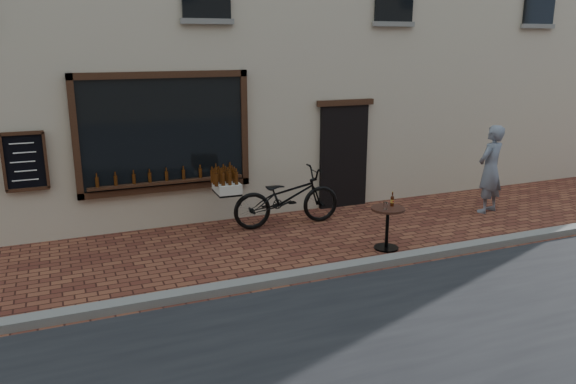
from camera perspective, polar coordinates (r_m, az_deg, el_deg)
name	(u,v)px	position (r m, az deg, el deg)	size (l,w,h in m)	color
ground	(339,278)	(8.67, 5.21, -8.71)	(90.00, 90.00, 0.00)	#51231A
kerb	(333,270)	(8.81, 4.61, -7.88)	(90.00, 0.25, 0.12)	slate
cargo_bicycle	(285,197)	(10.88, -0.35, -0.50)	(2.57, 0.82, 1.21)	black
bistro_table	(388,220)	(9.80, 10.08, -2.77)	(0.58, 0.58, 0.99)	black
pedestrian	(490,169)	(12.42, 19.87, 2.20)	(0.67, 0.44, 1.85)	slate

